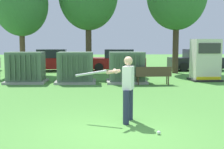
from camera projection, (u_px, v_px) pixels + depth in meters
name	position (u px, v px, depth m)	size (l,w,h in m)	color
ground_plane	(110.00, 133.00, 6.96)	(96.00, 96.00, 0.00)	#51933D
transformer_west	(26.00, 68.00, 15.70)	(2.10, 1.70, 1.62)	#9E9B93
transformer_mid_west	(76.00, 68.00, 15.67)	(2.10, 1.70, 1.62)	#9E9B93
transformer_mid_east	(127.00, 68.00, 15.74)	(2.10, 1.70, 1.62)	#9E9B93
generator_enclosure	(205.00, 60.00, 16.54)	(1.60, 1.40, 2.30)	#262626
park_bench	(153.00, 74.00, 14.89)	(1.82, 0.51, 0.92)	#4C3828
batter	(126.00, 85.00, 7.85)	(1.59, 0.81, 1.74)	#282D4C
sports_ball	(159.00, 133.00, 6.83)	(0.09, 0.09, 0.09)	white
tree_left	(21.00, 4.00, 19.47)	(3.50, 3.50, 6.69)	brown
parked_car_left_of_center	(51.00, 61.00, 22.50)	(4.26, 2.05, 1.62)	maroon
parked_car_right_of_center	(118.00, 61.00, 22.38)	(4.38, 2.32, 1.62)	maroon
parked_car_rightmost	(197.00, 61.00, 22.85)	(4.26, 2.03, 1.62)	black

